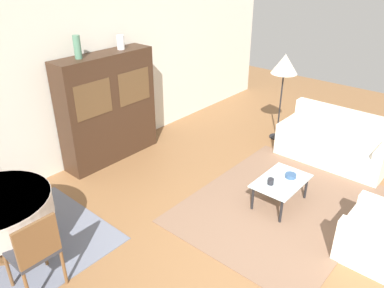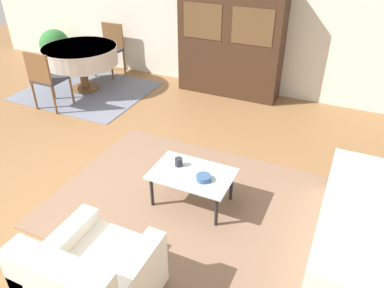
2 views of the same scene
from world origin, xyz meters
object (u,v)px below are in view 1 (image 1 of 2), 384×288
object	(u,v)px
display_cabinet	(108,108)
coffee_table	(281,183)
bowl	(291,176)
vase_tall	(77,47)
cup	(271,181)
dining_chair_near	(35,250)
floor_lamp	(285,66)
couch	(335,143)
vase_short	(121,42)

from	to	relation	value
display_cabinet	coffee_table	bearing A→B (deg)	-77.37
bowl	vase_tall	world-z (taller)	vase_tall
vase_tall	cup	bearing A→B (deg)	-72.63
dining_chair_near	cup	xyz separation A→B (m)	(2.82, -1.08, -0.10)
floor_lamp	bowl	distance (m)	2.33
coffee_table	display_cabinet	xyz separation A→B (m)	(-0.65, 2.92, 0.56)
coffee_table	floor_lamp	size ratio (longest dim) A/B	0.52
display_cabinet	vase_tall	xyz separation A→B (m)	(-0.43, 0.00, 1.08)
floor_lamp	vase_tall	distance (m)	3.54
couch	display_cabinet	world-z (taller)	display_cabinet
dining_chair_near	floor_lamp	world-z (taller)	floor_lamp
dining_chair_near	floor_lamp	distance (m)	4.99
cup	vase_short	xyz separation A→B (m)	(-0.09, 2.85, 1.49)
floor_lamp	vase_tall	xyz separation A→B (m)	(-2.99, 1.81, 0.58)
coffee_table	dining_chair_near	bearing A→B (deg)	159.15
dining_chair_near	floor_lamp	size ratio (longest dim) A/B	0.57
bowl	vase_tall	distance (m)	3.58
display_cabinet	floor_lamp	bearing A→B (deg)	-35.15
display_cabinet	couch	bearing A→B (deg)	-50.50
coffee_table	dining_chair_near	size ratio (longest dim) A/B	0.91
vase_short	vase_tall	bearing A→B (deg)	180.00
couch	coffee_table	world-z (taller)	couch
couch	floor_lamp	size ratio (longest dim) A/B	1.09
coffee_table	cup	size ratio (longest dim) A/B	9.42
coffee_table	dining_chair_near	xyz separation A→B (m)	(-3.00, 1.14, 0.19)
coffee_table	display_cabinet	distance (m)	3.04
dining_chair_near	cup	size ratio (longest dim) A/B	10.30
bowl	coffee_table	bearing A→B (deg)	159.93
cup	bowl	world-z (taller)	cup
couch	vase_tall	distance (m)	4.46
couch	cup	bearing A→B (deg)	86.60
vase_tall	bowl	bearing A→B (deg)	-67.50
couch	vase_short	world-z (taller)	vase_short
cup	bowl	xyz separation A→B (m)	(0.34, -0.12, -0.02)
dining_chair_near	vase_tall	xyz separation A→B (m)	(1.93, 1.77, 1.45)
dining_chair_near	vase_short	distance (m)	3.54
dining_chair_near	cup	world-z (taller)	dining_chair_near
bowl	cup	bearing A→B (deg)	160.12
display_cabinet	vase_tall	bearing A→B (deg)	179.88
coffee_table	vase_short	size ratio (longest dim) A/B	3.80
display_cabinet	vase_tall	distance (m)	1.16
coffee_table	cup	bearing A→B (deg)	160.27
dining_chair_near	bowl	world-z (taller)	dining_chair_near
display_cabinet	vase_short	world-z (taller)	vase_short
couch	vase_short	bearing A→B (deg)	34.92
display_cabinet	vase_short	size ratio (longest dim) A/B	8.13
vase_tall	floor_lamp	bearing A→B (deg)	-31.15
vase_short	floor_lamp	bearing A→B (deg)	-39.52
couch	vase_short	xyz separation A→B (m)	(-2.07, 2.97, 1.63)
cup	vase_tall	size ratio (longest dim) A/B	0.27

